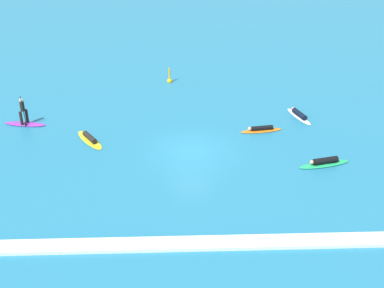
{
  "coord_description": "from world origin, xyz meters",
  "views": [
    {
      "loc": [
        -0.91,
        -26.86,
        15.28
      ],
      "look_at": [
        0.0,
        0.0,
        0.5
      ],
      "focal_mm": 49.02,
      "sensor_mm": 36.0,
      "label": 1
    }
  ],
  "objects_px": {
    "surfer_on_purple_board": "(24,119)",
    "marker_buoy": "(170,80)",
    "surfer_on_orange_board": "(261,129)",
    "surfer_on_yellow_board": "(90,139)",
    "surfer_on_white_board": "(299,115)",
    "surfer_on_green_board": "(324,162)"
  },
  "relations": [
    {
      "from": "surfer_on_white_board",
      "to": "marker_buoy",
      "type": "height_order",
      "value": "marker_buoy"
    },
    {
      "from": "surfer_on_white_board",
      "to": "marker_buoy",
      "type": "xyz_separation_m",
      "value": [
        -8.65,
        6.46,
        0.05
      ]
    },
    {
      "from": "surfer_on_orange_board",
      "to": "surfer_on_white_board",
      "type": "bearing_deg",
      "value": -154.02
    },
    {
      "from": "surfer_on_purple_board",
      "to": "surfer_on_white_board",
      "type": "distance_m",
      "value": 18.01
    },
    {
      "from": "surfer_on_purple_board",
      "to": "surfer_on_green_board",
      "type": "distance_m",
      "value": 18.98
    },
    {
      "from": "surfer_on_yellow_board",
      "to": "surfer_on_purple_board",
      "type": "bearing_deg",
      "value": 29.04
    },
    {
      "from": "surfer_on_purple_board",
      "to": "surfer_on_white_board",
      "type": "height_order",
      "value": "surfer_on_purple_board"
    },
    {
      "from": "surfer_on_orange_board",
      "to": "marker_buoy",
      "type": "bearing_deg",
      "value": -63.97
    },
    {
      "from": "surfer_on_green_board",
      "to": "marker_buoy",
      "type": "xyz_separation_m",
      "value": [
        -8.76,
        12.67,
        0.06
      ]
    },
    {
      "from": "surfer_on_orange_board",
      "to": "surfer_on_white_board",
      "type": "xyz_separation_m",
      "value": [
        2.83,
        1.95,
        0.04
      ]
    },
    {
      "from": "surfer_on_purple_board",
      "to": "marker_buoy",
      "type": "height_order",
      "value": "surfer_on_purple_board"
    },
    {
      "from": "surfer_on_orange_board",
      "to": "surfer_on_yellow_board",
      "type": "bearing_deg",
      "value": -3.73
    },
    {
      "from": "surfer_on_orange_board",
      "to": "surfer_on_white_board",
      "type": "distance_m",
      "value": 3.44
    },
    {
      "from": "surfer_on_white_board",
      "to": "surfer_on_green_board",
      "type": "bearing_deg",
      "value": 160.99
    },
    {
      "from": "surfer_on_purple_board",
      "to": "marker_buoy",
      "type": "distance_m",
      "value": 11.68
    },
    {
      "from": "surfer_on_yellow_board",
      "to": "surfer_on_orange_board",
      "type": "relative_size",
      "value": 1.04
    },
    {
      "from": "marker_buoy",
      "to": "surfer_on_white_board",
      "type": "bearing_deg",
      "value": -36.76
    },
    {
      "from": "surfer_on_orange_board",
      "to": "surfer_on_white_board",
      "type": "relative_size",
      "value": 0.98
    },
    {
      "from": "surfer_on_orange_board",
      "to": "marker_buoy",
      "type": "height_order",
      "value": "marker_buoy"
    },
    {
      "from": "surfer_on_yellow_board",
      "to": "surfer_on_white_board",
      "type": "xyz_separation_m",
      "value": [
        13.51,
        2.87,
        0.03
      ]
    },
    {
      "from": "surfer_on_orange_board",
      "to": "surfer_on_green_board",
      "type": "bearing_deg",
      "value": 116.08
    },
    {
      "from": "surfer_on_green_board",
      "to": "surfer_on_white_board",
      "type": "relative_size",
      "value": 1.13
    }
  ]
}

